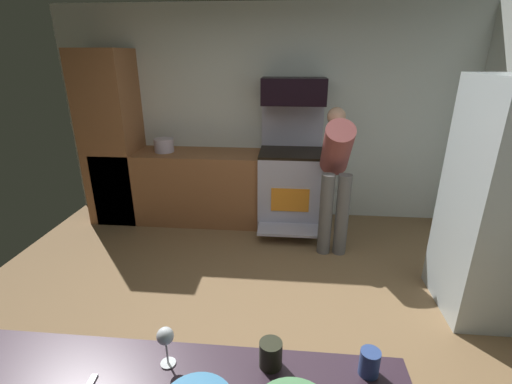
% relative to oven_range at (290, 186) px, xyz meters
% --- Properties ---
extents(ground_plane, '(5.20, 4.80, 0.02)m').
position_rel_oven_range_xyz_m(ground_plane, '(-0.33, -1.97, -0.52)').
color(ground_plane, olive).
extents(wall_back, '(5.20, 0.12, 2.60)m').
position_rel_oven_range_xyz_m(wall_back, '(-0.33, 0.37, 0.79)').
color(wall_back, silver).
rests_on(wall_back, ground).
extents(lower_cabinet_run, '(2.40, 0.60, 0.90)m').
position_rel_oven_range_xyz_m(lower_cabinet_run, '(-1.23, 0.01, -0.06)').
color(lower_cabinet_run, brown).
rests_on(lower_cabinet_run, ground).
extents(cabinet_column, '(0.60, 0.60, 2.10)m').
position_rel_oven_range_xyz_m(cabinet_column, '(-2.23, 0.01, 0.54)').
color(cabinet_column, brown).
rests_on(cabinet_column, ground).
extents(oven_range, '(0.76, 0.95, 1.48)m').
position_rel_oven_range_xyz_m(oven_range, '(0.00, 0.00, 0.00)').
color(oven_range, '#AEB0C6').
rests_on(oven_range, ground).
extents(microwave, '(0.74, 0.38, 0.30)m').
position_rel_oven_range_xyz_m(microwave, '(-0.00, 0.09, 1.13)').
color(microwave, black).
rests_on(microwave, oven_range).
extents(person_cook, '(0.31, 0.64, 1.51)m').
position_rel_oven_range_xyz_m(person_cook, '(0.46, -0.56, 0.39)').
color(person_cook, '#5F5F5F').
rests_on(person_cook, ground).
extents(wine_glass_mid, '(0.07, 0.07, 0.17)m').
position_rel_oven_range_xyz_m(wine_glass_mid, '(-0.48, -3.18, 0.52)').
color(wine_glass_mid, silver).
rests_on(wine_glass_mid, counter_island).
extents(mug_coffee, '(0.09, 0.09, 0.11)m').
position_rel_oven_range_xyz_m(mug_coffee, '(-0.08, -3.15, 0.45)').
color(mug_coffee, black).
rests_on(mug_coffee, counter_island).
extents(mug_tea, '(0.08, 0.08, 0.10)m').
position_rel_oven_range_xyz_m(mug_tea, '(0.29, -3.15, 0.45)').
color(mug_tea, '#2F4888').
rests_on(mug_tea, counter_island).
extents(stock_pot, '(0.24, 0.24, 0.17)m').
position_rel_oven_range_xyz_m(stock_pot, '(-1.57, 0.01, 0.48)').
color(stock_pot, '#BCB2C8').
rests_on(stock_pot, lower_cabinet_run).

